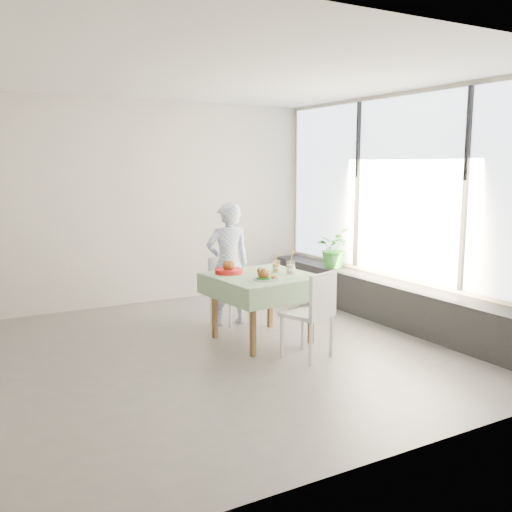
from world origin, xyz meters
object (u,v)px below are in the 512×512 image
diner (228,264)px  potted_plant (333,248)px  chair_far (229,303)px  main_dish (265,275)px  cafe_table (262,300)px  juice_cup_orange (276,267)px  chair_near (308,331)px

diner → potted_plant: 1.79m
diner → potted_plant: bearing=-164.4°
chair_far → potted_plant: bearing=6.9°
chair_far → main_dish: size_ratio=2.85×
cafe_table → diner: (-0.02, 0.79, 0.28)m
diner → juice_cup_orange: diner is taller
cafe_table → main_dish: size_ratio=3.99×
chair_far → diner: (-0.05, -0.06, 0.49)m
cafe_table → chair_far: size_ratio=1.40×
juice_cup_orange → main_dish: bearing=-136.1°
chair_near → diner: size_ratio=0.60×
chair_far → main_dish: 1.24m
main_dish → potted_plant: 2.28m
chair_near → diner: 1.57m
chair_far → chair_near: (0.10, -1.55, 0.03)m
juice_cup_orange → chair_far: bearing=103.6°
chair_near → juice_cup_orange: juice_cup_orange is taller
cafe_table → juice_cup_orange: size_ratio=4.36×
cafe_table → diner: 0.84m
chair_near → diner: diner is taller
cafe_table → potted_plant: potted_plant is taller
diner → potted_plant: diner is taller
chair_far → diner: bearing=-127.9°
main_dish → juice_cup_orange: juice_cup_orange is taller
chair_far → potted_plant: potted_plant is taller
main_dish → potted_plant: potted_plant is taller
main_dish → potted_plant: size_ratio=0.50×
main_dish → diner: bearing=84.9°
potted_plant → diner: bearing=-171.4°
main_dish → chair_near: bearing=-61.7°
diner → cafe_table: bearing=98.5°
cafe_table → chair_far: bearing=88.2°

